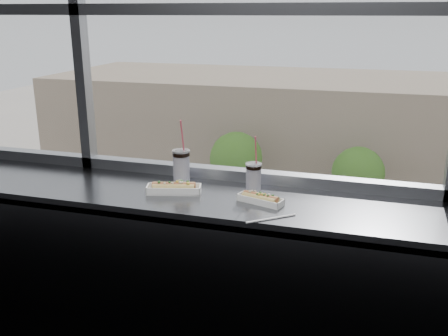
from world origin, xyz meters
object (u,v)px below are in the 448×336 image
(car_near_a, at_px, (57,266))
(soda_cup_right, at_px, (254,177))
(wrapper, at_px, (166,190))
(car_far_a, at_px, (166,211))
(hotdog_tray_left, at_px, (174,188))
(car_near_c, at_px, (371,317))
(car_far_b, at_px, (376,234))
(tree_left, at_px, (236,158))
(loose_straw, at_px, (271,219))
(hotdog_tray_right, at_px, (261,199))
(car_near_b, at_px, (217,290))
(tree_center, at_px, (358,173))
(soda_cup_left, at_px, (181,165))
(pedestrian_a, at_px, (269,199))

(car_near_a, bearing_deg, soda_cup_right, -140.88)
(wrapper, distance_m, car_far_a, 28.68)
(hotdog_tray_left, xyz_separation_m, car_near_c, (1.71, 16.30, -11.02))
(car_far_b, relative_size, tree_left, 1.27)
(loose_straw, height_order, wrapper, wrapper)
(hotdog_tray_left, relative_size, car_near_a, 0.04)
(soda_cup_right, bearing_deg, hotdog_tray_right, -61.55)
(soda_cup_right, bearing_deg, car_near_b, 108.01)
(car_far_a, bearing_deg, loose_straw, -158.98)
(car_near_a, bearing_deg, tree_center, -49.08)
(hotdog_tray_right, bearing_deg, soda_cup_left, 178.46)
(hotdog_tray_right, relative_size, wrapper, 2.62)
(car_near_a, xyz_separation_m, tree_center, (13.60, 12.00, 2.27))
(soda_cup_right, distance_m, tree_center, 29.52)
(tree_center, bearing_deg, car_far_a, -160.41)
(hotdog_tray_right, height_order, car_far_b, hotdog_tray_right)
(car_near_b, relative_size, tree_left, 1.25)
(hotdog_tray_left, distance_m, car_far_a, 28.70)
(car_near_b, bearing_deg, hotdog_tray_right, -154.67)
(soda_cup_right, height_order, car_near_c, soda_cup_right)
(car_near_c, relative_size, tree_left, 1.14)
(tree_center, bearing_deg, car_near_a, -138.57)
(car_near_b, relative_size, car_far_b, 0.99)
(soda_cup_right, height_order, loose_straw, soda_cup_right)
(soda_cup_right, relative_size, car_far_b, 0.04)
(soda_cup_left, distance_m, tree_center, 29.49)
(car_near_c, relative_size, tree_center, 1.24)
(soda_cup_right, relative_size, wrapper, 3.35)
(pedestrian_a, height_order, tree_left, tree_left)
(wrapper, distance_m, car_near_a, 23.53)
(car_near_a, xyz_separation_m, tree_left, (5.77, 12.00, 2.55))
(soda_cup_right, bearing_deg, pedestrian_a, 100.77)
(hotdog_tray_left, height_order, wrapper, hotdog_tray_left)
(car_near_c, bearing_deg, hotdog_tray_right, 173.18)
(soda_cup_right, distance_m, pedestrian_a, 30.61)
(hotdog_tray_left, xyz_separation_m, pedestrian_a, (-4.94, 28.16, -10.97))
(loose_straw, bearing_deg, tree_left, 66.70)
(soda_cup_left, relative_size, car_far_a, 0.05)
(wrapper, distance_m, tree_left, 30.38)
(car_near_b, relative_size, tree_center, 1.36)
(hotdog_tray_right, distance_m, loose_straw, 0.21)
(hotdog_tray_left, bearing_deg, wrapper, 164.41)
(car_far_b, height_order, tree_center, tree_center)
(car_far_a, relative_size, tree_left, 1.22)
(hotdog_tray_right, bearing_deg, car_far_b, 103.85)
(hotdog_tray_left, bearing_deg, car_near_b, 91.86)
(car_far_a, bearing_deg, soda_cup_left, -159.78)
(car_near_a, distance_m, car_near_b, 8.14)
(car_far_a, distance_m, car_far_b, 12.54)
(soda_cup_left, xyz_separation_m, car_near_a, (-13.00, 16.15, -11.03))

